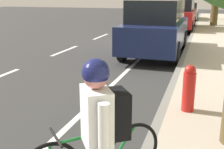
{
  "coord_description": "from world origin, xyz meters",
  "views": [
    {
      "loc": [
        2.49,
        -12.96,
        2.17
      ],
      "look_at": [
        1.25,
        -9.11,
        1.04
      ],
      "focal_mm": 45.86,
      "sensor_mm": 36.0,
      "label": 1
    }
  ],
  "objects": [
    {
      "name": "fire_hydrant",
      "position": [
        2.31,
        -8.0,
        0.58
      ],
      "size": [
        0.22,
        0.22,
        0.84
      ],
      "color": "red",
      "rests_on": "sidewalk"
    },
    {
      "name": "ground",
      "position": [
        0.0,
        0.0,
        0.0
      ],
      "size": [
        66.3,
        66.3,
        0.0
      ],
      "primitive_type": "plane",
      "color": "#343434"
    },
    {
      "name": "cyclist_with_backpack",
      "position": [
        1.64,
        -10.68,
        0.99
      ],
      "size": [
        0.53,
        0.55,
        1.64
      ],
      "color": "#C6B284",
      "rests_on": "ground"
    },
    {
      "name": "parked_suv_red_second",
      "position": [
        0.87,
        5.39,
        1.03
      ],
      "size": [
        1.99,
        4.71,
        1.99
      ],
      "color": "maroon",
      "rests_on": "ground"
    },
    {
      "name": "lane_stripe_centre",
      "position": [
        -2.76,
        -0.72,
        0.0
      ],
      "size": [
        0.14,
        40.0,
        0.01
      ],
      "color": "white",
      "rests_on": "ground"
    },
    {
      "name": "parked_sedan_silver_mid",
      "position": [
        0.93,
        12.63,
        0.75
      ],
      "size": [
        1.93,
        4.45,
        1.52
      ],
      "color": "#B7BABF",
      "rests_on": "ground"
    },
    {
      "name": "curb_edge",
      "position": [
        1.88,
        0.0,
        0.08
      ],
      "size": [
        0.16,
        41.44,
        0.16
      ],
      "primitive_type": "cube",
      "color": "gray",
      "rests_on": "ground"
    },
    {
      "name": "parked_suv_dark_blue_nearest",
      "position": [
        0.81,
        -2.45,
        1.03
      ],
      "size": [
        1.98,
        4.71,
        1.99
      ],
      "color": "navy",
      "rests_on": "ground"
    },
    {
      "name": "lane_stripe_bike_edge",
      "position": [
        0.41,
        0.0,
        0.0
      ],
      "size": [
        0.12,
        41.44,
        0.01
      ],
      "primitive_type": "cube",
      "color": "white",
      "rests_on": "ground"
    }
  ]
}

